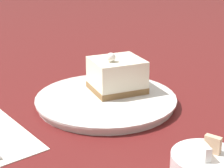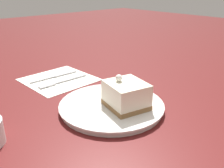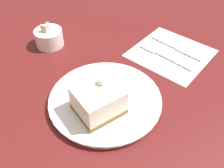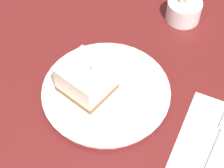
{
  "view_description": "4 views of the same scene",
  "coord_description": "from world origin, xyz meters",
  "px_view_note": "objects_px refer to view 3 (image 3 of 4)",
  "views": [
    {
      "loc": [
        0.4,
        0.54,
        0.29
      ],
      "look_at": [
        0.01,
        0.01,
        0.05
      ],
      "focal_mm": 60.0,
      "sensor_mm": 36.0,
      "label": 1
    },
    {
      "loc": [
        -0.41,
        0.38,
        0.31
      ],
      "look_at": [
        0.03,
        -0.02,
        0.06
      ],
      "focal_mm": 40.0,
      "sensor_mm": 36.0,
      "label": 2
    },
    {
      "loc": [
        -0.27,
        -0.3,
        0.45
      ],
      "look_at": [
        0.03,
        -0.02,
        0.06
      ],
      "focal_mm": 40.0,
      "sensor_mm": 36.0,
      "label": 3
    },
    {
      "loc": [
        0.24,
        -0.42,
        0.65
      ],
      "look_at": [
        0.03,
        -0.01,
        0.05
      ],
      "focal_mm": 60.0,
      "sensor_mm": 36.0,
      "label": 4
    }
  ],
  "objects_px": {
    "fork": "(161,54)",
    "sugar_bowl": "(49,38)",
    "plate": "(105,100)",
    "cake_slice": "(98,100)",
    "knife": "(181,50)"
  },
  "relations": [
    {
      "from": "fork",
      "to": "sugar_bowl",
      "type": "height_order",
      "value": "sugar_bowl"
    },
    {
      "from": "fork",
      "to": "sugar_bowl",
      "type": "xyz_separation_m",
      "value": [
        -0.19,
        0.29,
        0.02
      ]
    },
    {
      "from": "plate",
      "to": "cake_slice",
      "type": "distance_m",
      "value": 0.06
    },
    {
      "from": "plate",
      "to": "knife",
      "type": "distance_m",
      "value": 0.31
    },
    {
      "from": "plate",
      "to": "fork",
      "type": "distance_m",
      "value": 0.25
    },
    {
      "from": "plate",
      "to": "sugar_bowl",
      "type": "height_order",
      "value": "sugar_bowl"
    },
    {
      "from": "knife",
      "to": "sugar_bowl",
      "type": "distance_m",
      "value": 0.41
    },
    {
      "from": "plate",
      "to": "cake_slice",
      "type": "xyz_separation_m",
      "value": [
        -0.04,
        -0.02,
        0.04
      ]
    },
    {
      "from": "plate",
      "to": "cake_slice",
      "type": "relative_size",
      "value": 2.32
    },
    {
      "from": "cake_slice",
      "to": "sugar_bowl",
      "type": "bearing_deg",
      "value": 85.32
    },
    {
      "from": "plate",
      "to": "sugar_bowl",
      "type": "xyz_separation_m",
      "value": [
        0.06,
        0.3,
        0.02
      ]
    },
    {
      "from": "plate",
      "to": "knife",
      "type": "height_order",
      "value": "plate"
    },
    {
      "from": "plate",
      "to": "fork",
      "type": "relative_size",
      "value": 1.53
    },
    {
      "from": "plate",
      "to": "knife",
      "type": "relative_size",
      "value": 1.53
    },
    {
      "from": "fork",
      "to": "plate",
      "type": "bearing_deg",
      "value": -177.51
    }
  ]
}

